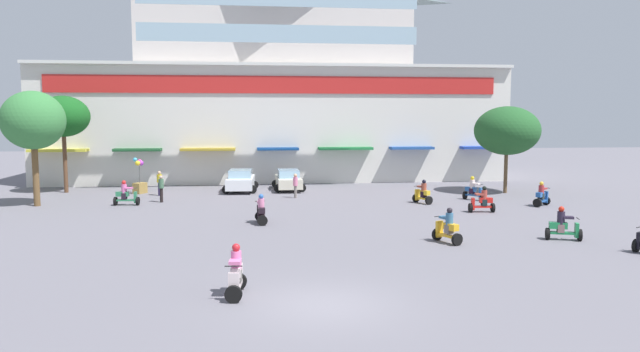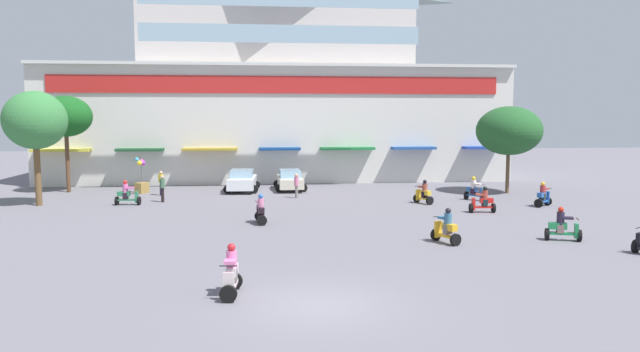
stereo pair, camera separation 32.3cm
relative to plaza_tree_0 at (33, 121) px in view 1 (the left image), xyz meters
name	(u,v)px [view 1 (the left image)]	position (x,y,z in m)	size (l,w,h in m)	color
ground_plane	(293,223)	(15.02, -7.43, -5.14)	(128.00, 128.00, 0.00)	slate
colonial_building	(275,90)	(15.02, 15.20, 2.57)	(38.26, 15.52, 18.14)	silver
plaza_tree_0	(33,121)	(0.00, 0.00, 0.00)	(3.69, 3.62, 6.93)	brown
plaza_tree_1	(507,131)	(30.73, 2.47, -0.75)	(4.46, 4.84, 6.10)	brown
plaza_tree_2	(63,117)	(-0.20, 6.26, 0.23)	(3.62, 3.72, 6.84)	brown
parked_car_0	(241,181)	(12.12, 5.46, -4.35)	(2.59, 4.27, 1.58)	white
parked_car_1	(288,180)	(15.59, 5.88, -4.39)	(2.37, 4.41, 1.50)	beige
scooter_rider_0	(482,202)	(25.88, -5.33, -4.53)	(1.45, 0.63, 1.50)	black
scooter_rider_1	(261,211)	(13.40, -7.35, -4.50)	(0.64, 1.46, 1.53)	black
scooter_rider_2	(563,227)	(26.52, -12.85, -4.54)	(1.56, 0.96, 1.50)	black
scooter_rider_3	(126,195)	(5.30, -0.35, -4.51)	(1.51, 0.61, 1.54)	black
scooter_rider_4	(473,190)	(27.21, -0.59, -4.51)	(1.31, 1.32, 1.54)	black
scooter_rider_6	(542,196)	(30.33, -3.58, -4.51)	(1.38, 1.25, 1.51)	black
scooter_rider_7	(423,193)	(23.50, -1.69, -4.52)	(1.04, 1.43, 1.50)	black
scooter_rider_8	(236,275)	(12.47, -19.22, -4.48)	(0.65, 1.53, 1.59)	black
scooter_rider_9	(448,228)	(21.29, -12.80, -4.50)	(1.02, 1.49, 1.55)	black
pedestrian_0	(159,182)	(6.66, 3.86, -4.17)	(0.45, 0.45, 1.69)	#2C2249
pedestrian_1	(161,187)	(7.25, 0.68, -4.16)	(0.45, 0.45, 1.70)	black
pedestrian_2	(295,184)	(15.80, 1.64, -4.20)	(0.40, 0.40, 1.63)	slate
balloon_vendor_cart	(140,181)	(5.10, 5.17, -4.25)	(0.96, 1.08, 2.53)	olive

